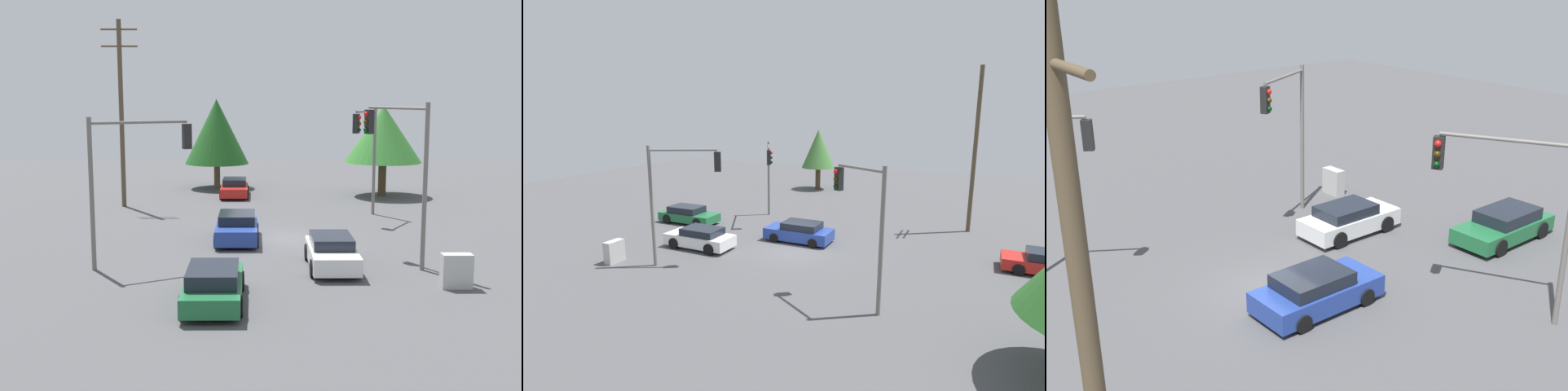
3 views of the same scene
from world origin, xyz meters
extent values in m
plane|color=#4C4C4F|center=(0.00, 0.00, 0.00)|extent=(80.00, 80.00, 0.00)
cube|color=silver|center=(2.12, -5.51, 0.54)|extent=(1.83, 4.29, 0.69)
cube|color=black|center=(2.12, -5.29, 1.10)|extent=(1.61, 2.36, 0.43)
cylinder|color=black|center=(2.99, -6.84, 0.35)|extent=(0.22, 0.70, 0.70)
cylinder|color=black|center=(1.25, -6.84, 0.35)|extent=(0.22, 0.70, 0.70)
cylinder|color=black|center=(2.99, -4.18, 0.35)|extent=(0.22, 0.70, 0.70)
cylinder|color=black|center=(1.25, -4.18, 0.35)|extent=(0.22, 0.70, 0.70)
cube|color=#1E6638|center=(-2.37, -9.95, 0.50)|extent=(1.88, 4.58, 0.62)
cube|color=black|center=(-2.37, -10.18, 1.06)|extent=(1.66, 2.52, 0.49)
cylinder|color=black|center=(-3.26, -8.53, 0.35)|extent=(0.22, 0.71, 0.71)
cylinder|color=black|center=(-1.47, -8.53, 0.35)|extent=(0.22, 0.71, 0.71)
cylinder|color=black|center=(-3.26, -11.37, 0.35)|extent=(0.22, 0.71, 0.71)
cylinder|color=black|center=(-1.47, -11.37, 0.35)|extent=(0.22, 0.71, 0.71)
cube|color=#233D93|center=(-1.83, -0.47, 0.52)|extent=(1.94, 4.35, 0.70)
cube|color=black|center=(-1.83, -0.25, 1.10)|extent=(1.71, 2.39, 0.45)
cylinder|color=black|center=(-0.91, -1.82, 0.30)|extent=(0.22, 0.60, 0.60)
cylinder|color=black|center=(-2.75, -1.82, 0.30)|extent=(0.22, 0.60, 0.60)
cylinder|color=black|center=(-0.91, 0.88, 0.30)|extent=(0.22, 0.60, 0.60)
cylinder|color=black|center=(-2.75, 0.88, 0.30)|extent=(0.22, 0.60, 0.60)
cylinder|color=slate|center=(5.69, -5.83, 3.32)|extent=(0.18, 0.18, 6.64)
cylinder|color=slate|center=(4.85, -4.24, 6.39)|extent=(1.80, 3.24, 0.12)
cube|color=black|center=(4.00, -2.64, 5.77)|extent=(0.41, 0.43, 1.05)
sphere|color=red|center=(3.85, -2.73, 6.10)|extent=(0.22, 0.22, 0.22)
sphere|color=#392605|center=(3.85, -2.73, 5.77)|extent=(0.22, 0.22, 0.22)
sphere|color=black|center=(3.85, -2.73, 5.43)|extent=(0.22, 0.22, 0.22)
cube|color=black|center=(4.51, 4.26, 5.40)|extent=(0.42, 0.44, 1.05)
sphere|color=red|center=(4.65, 4.17, 5.73)|extent=(0.22, 0.22, 0.22)
sphere|color=#392605|center=(4.65, 4.17, 5.40)|extent=(0.22, 0.22, 0.22)
sphere|color=black|center=(4.65, 4.17, 5.06)|extent=(0.22, 0.22, 0.22)
cylinder|color=slate|center=(-7.40, -5.65, 3.04)|extent=(0.18, 0.18, 6.08)
cylinder|color=slate|center=(-5.60, -4.69, 5.83)|extent=(3.64, 2.03, 0.12)
cube|color=black|center=(-3.81, -3.73, 5.21)|extent=(0.43, 0.41, 1.05)
sphere|color=red|center=(-3.89, -3.58, 5.54)|extent=(0.22, 0.22, 0.22)
sphere|color=#392605|center=(-3.89, -3.58, 5.21)|extent=(0.22, 0.22, 0.22)
sphere|color=black|center=(-3.89, -3.58, 4.87)|extent=(0.22, 0.22, 0.22)
cylinder|color=brown|center=(-9.19, 9.51, 5.73)|extent=(0.28, 0.28, 11.46)
cylinder|color=brown|center=(-9.19, 9.51, 9.86)|extent=(2.20, 0.12, 0.12)
cube|color=#B2B2AD|center=(6.30, -8.27, 0.63)|extent=(1.10, 0.51, 1.25)
camera|label=1|loc=(-0.99, -31.07, 6.89)|focal=45.00mm
camera|label=2|loc=(21.78, 9.92, 8.23)|focal=28.00mm
camera|label=3|loc=(-16.54, 11.86, 10.92)|focal=45.00mm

